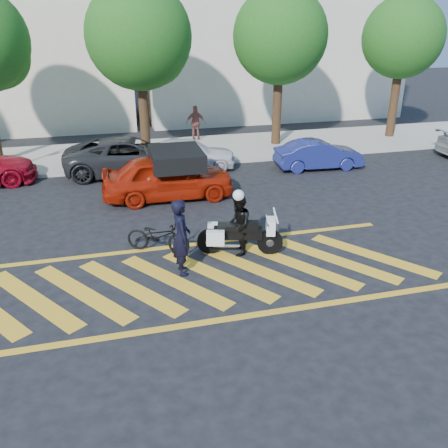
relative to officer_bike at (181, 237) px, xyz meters
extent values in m
plane|color=black|center=(0.32, -0.40, -0.99)|extent=(90.00, 90.00, 0.00)
cube|color=#9E998E|center=(0.32, 11.60, -0.92)|extent=(60.00, 5.00, 0.15)
cube|color=gold|center=(-3.58, -0.40, -0.99)|extent=(2.43, 3.21, 0.01)
cube|color=gold|center=(-2.48, -0.40, -0.99)|extent=(2.43, 3.21, 0.01)
cube|color=gold|center=(-1.38, -0.40, -0.99)|extent=(2.43, 3.21, 0.01)
cube|color=gold|center=(-0.28, -0.40, -0.99)|extent=(2.43, 3.21, 0.01)
cube|color=gold|center=(0.82, -0.40, -0.99)|extent=(2.43, 3.21, 0.01)
cube|color=gold|center=(1.92, -0.40, -0.99)|extent=(2.43, 3.21, 0.01)
cube|color=gold|center=(3.02, -0.40, -0.99)|extent=(2.43, 3.21, 0.01)
cube|color=gold|center=(4.12, -0.40, -0.99)|extent=(2.43, 3.21, 0.01)
cube|color=gold|center=(5.22, -0.40, -0.99)|extent=(2.43, 3.21, 0.01)
cube|color=gold|center=(0.32, -2.30, -0.99)|extent=(12.00, 0.20, 0.01)
cube|color=gold|center=(0.32, 1.50, -0.99)|extent=(12.00, 0.20, 0.01)
cube|color=beige|center=(9.32, 20.60, 4.51)|extent=(16.00, 8.00, 11.00)
cylinder|color=black|center=(0.32, 11.60, 1.01)|extent=(0.44, 0.44, 4.00)
sphere|color=#255216|center=(0.32, 11.60, 4.27)|extent=(4.60, 4.60, 4.60)
sphere|color=#255216|center=(0.92, 11.90, 3.58)|extent=(2.99, 2.99, 2.99)
cylinder|color=black|center=(6.82, 11.60, 1.01)|extent=(0.44, 0.44, 4.00)
sphere|color=#255216|center=(6.82, 11.60, 4.22)|extent=(4.40, 4.40, 4.40)
sphere|color=#255216|center=(7.42, 11.90, 3.56)|extent=(2.86, 2.86, 2.86)
cylinder|color=black|center=(13.32, 11.60, 1.01)|extent=(0.44, 0.44, 4.00)
sphere|color=#255216|center=(13.32, 11.60, 4.11)|extent=(4.00, 4.00, 4.00)
sphere|color=#255216|center=(13.92, 11.90, 3.51)|extent=(2.60, 2.60, 2.60)
imported|color=black|center=(0.00, 0.00, 0.00)|extent=(0.48, 0.73, 1.99)
imported|color=black|center=(-0.44, 1.31, -0.51)|extent=(1.90, 1.42, 0.96)
cylinder|color=black|center=(0.92, 0.88, -0.64)|extent=(0.71, 0.33, 0.70)
cylinder|color=silver|center=(0.92, 0.88, -0.64)|extent=(0.25, 0.22, 0.21)
cylinder|color=black|center=(2.51, 0.42, -0.64)|extent=(0.71, 0.33, 0.70)
cylinder|color=silver|center=(2.51, 0.42, -0.64)|extent=(0.25, 0.22, 0.21)
cube|color=black|center=(1.67, 0.67, -0.38)|extent=(1.35, 0.63, 0.32)
cube|color=black|center=(1.97, 0.58, -0.17)|extent=(0.55, 0.44, 0.23)
cube|color=black|center=(1.41, 0.74, -0.19)|extent=(0.66, 0.51, 0.13)
cube|color=silver|center=(2.51, 0.42, -0.17)|extent=(0.35, 0.49, 0.42)
cube|color=silver|center=(1.16, 1.10, -0.41)|extent=(0.51, 0.31, 0.40)
cube|color=silver|center=(1.01, 0.57, -0.41)|extent=(0.51, 0.31, 0.40)
imported|color=black|center=(1.67, 0.65, -0.13)|extent=(0.86, 0.98, 1.72)
imported|color=#9B1807|center=(0.48, 5.50, -0.20)|extent=(4.67, 1.94, 1.58)
imported|color=black|center=(-0.58, 8.80, -0.24)|extent=(5.56, 2.89, 1.50)
imported|color=silver|center=(1.82, 8.80, -0.31)|extent=(4.16, 2.09, 1.36)
imported|color=navy|center=(7.24, 7.50, -0.38)|extent=(3.79, 1.54, 1.22)
imported|color=brown|center=(3.09, 13.35, 0.03)|extent=(1.09, 0.64, 1.75)
camera|label=1|loc=(-1.66, -10.59, 5.03)|focal=38.00mm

